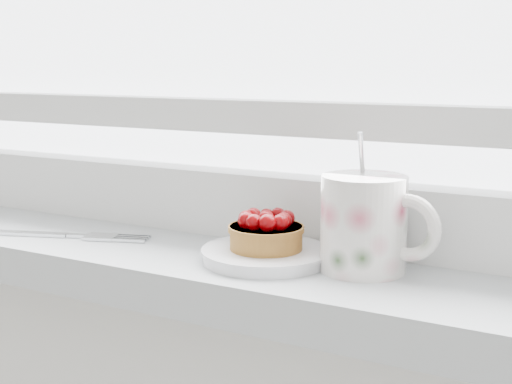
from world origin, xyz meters
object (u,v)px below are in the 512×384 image
Objects in this scene: saucer at (266,255)px; floral_mug at (367,222)px; fork at (51,235)px; raspberry_tart at (266,232)px.

saucer is 0.10m from floral_mug.
fork is (-0.25, -0.03, -0.00)m from saucer.
floral_mug is at bearing 9.12° from raspberry_tart.
floral_mug is 0.35m from fork.
floral_mug is (0.09, 0.01, 0.04)m from saucer.
fork is at bearing -173.57° from saucer.
raspberry_tart is at bearing -170.88° from floral_mug.
raspberry_tart is 0.58× the size of floral_mug.
fork is (-0.25, -0.03, -0.03)m from raspberry_tart.
floral_mug is at bearing 8.89° from saucer.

